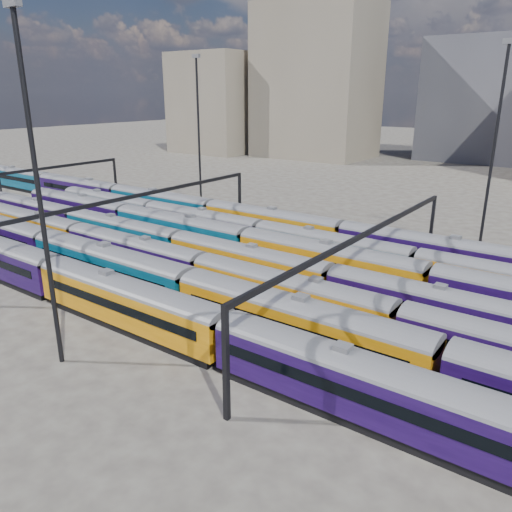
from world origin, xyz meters
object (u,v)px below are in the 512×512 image
Objects in this scene: rake_0 at (363,381)px; rake_2 at (202,268)px; rake_1 at (296,318)px; mast_2 at (37,183)px.

rake_2 is (-22.44, 10.00, -0.15)m from rake_0.
rake_1 is at bearing -19.08° from rake_2.
rake_0 is 1.23× the size of rake_2.
rake_2 is (-14.45, 5.00, -0.24)m from rake_1.
rake_0 is 6.01× the size of mast_2.
rake_1 reaches higher than rake_2.
rake_2 is 20.40m from mast_2.
rake_1 is (-7.99, 5.00, 0.10)m from rake_0.
mast_2 is at bearing -139.26° from rake_1.
rake_1 is 4.43× the size of mast_2.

